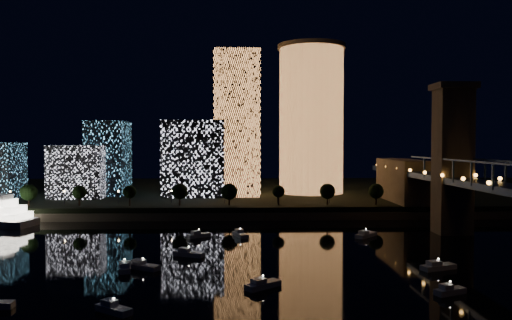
# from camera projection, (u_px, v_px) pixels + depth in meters

# --- Properties ---
(ground) EXTENTS (520.00, 520.00, 0.00)m
(ground) POSITION_uv_depth(u_px,v_px,m) (266.00, 275.00, 114.45)
(ground) COLOR black
(ground) RESTS_ON ground
(far_bank) EXTENTS (420.00, 160.00, 5.00)m
(far_bank) POSITION_uv_depth(u_px,v_px,m) (250.00, 193.00, 274.16)
(far_bank) COLOR black
(far_bank) RESTS_ON ground
(seawall) EXTENTS (420.00, 6.00, 3.00)m
(seawall) POSITION_uv_depth(u_px,v_px,m) (254.00, 216.00, 196.29)
(seawall) COLOR #6B5E4C
(seawall) RESTS_ON ground
(tower_cylindrical) EXTENTS (34.00, 34.00, 74.21)m
(tower_cylindrical) POSITION_uv_depth(u_px,v_px,m) (311.00, 119.00, 251.01)
(tower_cylindrical) COLOR #FF9D51
(tower_cylindrical) RESTS_ON far_bank
(tower_rectangular) EXTENTS (21.64, 21.64, 68.84)m
(tower_rectangular) POSITION_uv_depth(u_px,v_px,m) (237.00, 124.00, 239.36)
(tower_rectangular) COLOR #FF9D51
(tower_rectangular) RESTS_ON far_bank
(midrise_blocks) EXTENTS (110.15, 40.07, 35.79)m
(midrise_blocks) POSITION_uv_depth(u_px,v_px,m) (123.00, 163.00, 235.82)
(midrise_blocks) COLOR white
(midrise_blocks) RESTS_ON far_bank
(motorboats) EXTENTS (101.04, 79.02, 2.78)m
(motorboats) POSITION_uv_depth(u_px,v_px,m) (242.00, 260.00, 125.51)
(motorboats) COLOR silver
(motorboats) RESTS_ON ground
(esplanade_trees) EXTENTS (165.62, 6.72, 8.86)m
(esplanade_trees) POSITION_uv_depth(u_px,v_px,m) (189.00, 192.00, 201.04)
(esplanade_trees) COLOR black
(esplanade_trees) RESTS_ON far_bank
(street_lamps) EXTENTS (132.70, 0.70, 5.65)m
(street_lamps) POSITION_uv_depth(u_px,v_px,m) (172.00, 194.00, 206.80)
(street_lamps) COLOR black
(street_lamps) RESTS_ON far_bank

